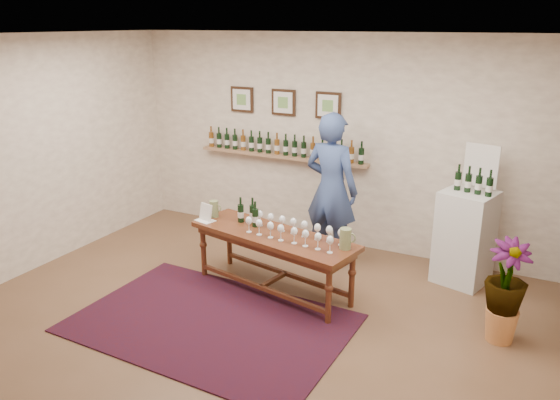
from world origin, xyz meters
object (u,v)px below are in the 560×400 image
at_px(display_pedestal, 465,237).
at_px(person, 331,190).
at_px(tasting_table, 273,242).
at_px(potted_plant, 505,292).

bearing_deg(display_pedestal, person, -172.75).
xyz_separation_m(tasting_table, potted_plant, (2.41, 0.08, -0.07)).
bearing_deg(display_pedestal, potted_plant, -64.34).
distance_m(tasting_table, potted_plant, 2.41).
bearing_deg(person, tasting_table, 83.54).
bearing_deg(potted_plant, person, 156.17).
xyz_separation_m(tasting_table, display_pedestal, (1.86, 1.22, -0.04)).
relative_size(display_pedestal, person, 0.57).
distance_m(potted_plant, person, 2.38).
bearing_deg(display_pedestal, tasting_table, -146.61).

